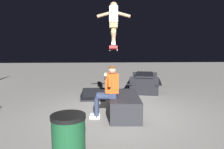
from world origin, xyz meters
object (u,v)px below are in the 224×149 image
Objects in this scene: kicker_ramp at (93,96)px; trash_bin at (69,141)px; person_sitting_on_ledge at (108,88)px; ledge_box_main at (124,105)px; skateboard at (114,48)px; picnic_table_back at (144,80)px; skater_airborne at (114,21)px.

kicker_ramp is 4.39m from trash_bin.
ledge_box_main is at bearing -63.13° from person_sitting_on_ledge.
skateboard is 3.59m from picnic_table_back.
skateboard is 0.53× the size of picnic_table_back.
trash_bin is at bearing 155.12° from ledge_box_main.
skater_airborne is at bearing -162.10° from kicker_ramp.
picnic_table_back is 5.87m from trash_bin.
skater_airborne is 3.33m from trash_bin.
kicker_ramp is at bearing -3.00° from trash_bin.
skateboard is at bearing -19.34° from trash_bin.
ledge_box_main is at bearing -90.69° from skater_airborne.
skateboard is 1.24× the size of trash_bin.
trash_bin is (-2.46, 0.85, -2.09)m from skater_airborne.
picnic_table_back is at bearing -64.49° from kicker_ramp.
person_sitting_on_ledge reaches higher than kicker_ramp.
person_sitting_on_ledge is at bearing -17.01° from trash_bin.
skater_airborne is 1.01× the size of kicker_ramp.
skater_airborne is 0.57× the size of picnic_table_back.
skater_airborne reaches higher than kicker_ramp.
skateboard reaches higher than trash_bin.
skateboard is at bearing 100.18° from ledge_box_main.
ledge_box_main reaches higher than kicker_ramp.
skater_airborne is (0.00, 0.29, 2.23)m from ledge_box_main.
skater_airborne reaches higher than picnic_table_back.
picnic_table_back is at bearing -26.78° from skateboard.
person_sitting_on_ledge is 1.07m from skateboard.
skateboard reaches higher than picnic_table_back.
skater_airborne is 1.34× the size of trash_bin.
ledge_box_main is 2.14× the size of trash_bin.
person_sitting_on_ledge is 2.31m from kicker_ramp.
skater_airborne is 3.16m from kicker_ramp.
skateboard is 2.90m from trash_bin.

